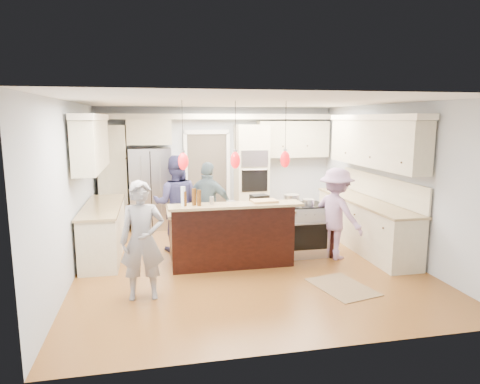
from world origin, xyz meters
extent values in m
plane|color=olive|center=(0.00, 0.00, 0.00)|extent=(6.00, 6.00, 0.00)
cube|color=#B2BCC6|center=(0.00, 3.00, 1.35)|extent=(5.50, 0.04, 2.70)
cube|color=#B2BCC6|center=(0.00, -3.00, 1.35)|extent=(5.50, 0.04, 2.70)
cube|color=#B2BCC6|center=(-2.75, 0.00, 1.35)|extent=(0.04, 6.00, 2.70)
cube|color=#B2BCC6|center=(2.75, 0.00, 1.35)|extent=(0.04, 6.00, 2.70)
cube|color=white|center=(0.00, 0.00, 2.70)|extent=(5.50, 6.00, 0.04)
cube|color=#B7B7BC|center=(-1.55, 2.64, 0.90)|extent=(0.90, 0.70, 1.80)
cube|color=beige|center=(0.75, 2.67, 1.15)|extent=(0.72, 0.64, 2.30)
cube|color=black|center=(0.75, 2.34, 1.55)|extent=(0.60, 0.02, 0.35)
cube|color=black|center=(0.75, 2.34, 1.05)|extent=(0.60, 0.02, 0.50)
cylinder|color=#B7B7BC|center=(0.75, 2.31, 1.30)|extent=(0.55, 0.02, 0.02)
cube|color=beige|center=(-2.35, 2.70, 1.15)|extent=(0.60, 0.58, 2.30)
cube|color=beige|center=(-1.55, 2.70, 2.15)|extent=(0.95, 0.58, 0.55)
cube|color=beige|center=(1.80, 2.82, 1.95)|extent=(1.70, 0.35, 0.85)
cube|color=beige|center=(0.00, 2.80, 2.48)|extent=(5.30, 0.38, 0.12)
cube|color=#4C443A|center=(-0.25, 2.99, 1.05)|extent=(0.90, 0.06, 2.10)
cube|color=white|center=(-0.25, 2.95, 2.13)|extent=(1.04, 0.06, 0.10)
cube|color=beige|center=(2.40, 0.30, 0.44)|extent=(0.60, 3.00, 0.88)
cube|color=tan|center=(2.40, 0.30, 0.90)|extent=(0.64, 3.05, 0.04)
cube|color=beige|center=(2.52, 0.30, 1.98)|extent=(0.35, 3.00, 0.85)
cube|color=beige|center=(2.51, 0.30, 2.46)|extent=(0.37, 3.10, 0.10)
cube|color=beige|center=(-2.40, 0.80, 0.44)|extent=(0.60, 2.20, 0.88)
cube|color=tan|center=(-2.40, 0.80, 0.90)|extent=(0.64, 2.25, 0.04)
cube|color=beige|center=(-2.52, 0.80, 1.98)|extent=(0.35, 2.20, 0.85)
cube|color=beige|center=(-2.51, 0.80, 2.46)|extent=(0.37, 2.30, 0.10)
cube|color=black|center=(-0.25, 0.15, 0.44)|extent=(2.00, 1.00, 0.88)
cube|color=tan|center=(-0.25, 0.15, 0.90)|extent=(2.10, 1.10, 0.04)
cube|color=black|center=(-0.25, -0.41, 0.54)|extent=(2.00, 0.12, 1.08)
cube|color=tan|center=(-0.25, -0.55, 1.10)|extent=(2.10, 0.42, 0.04)
cube|color=black|center=(0.36, 0.38, 1.00)|extent=(0.33, 0.28, 0.16)
cube|color=#B7B7BC|center=(1.13, 0.15, 0.45)|extent=(0.76, 0.66, 0.90)
cube|color=black|center=(1.13, -0.19, 0.40)|extent=(0.65, 0.01, 0.45)
cube|color=black|center=(1.13, 0.15, 0.91)|extent=(0.72, 0.59, 0.02)
cube|color=black|center=(1.54, 0.15, 0.44)|extent=(0.06, 0.71, 0.88)
cylinder|color=black|center=(-1.05, -0.51, 2.33)|extent=(0.01, 0.01, 0.75)
ellipsoid|color=red|center=(-1.05, -0.51, 1.80)|extent=(0.15, 0.15, 0.26)
cylinder|color=black|center=(-0.25, -0.51, 2.33)|extent=(0.01, 0.01, 0.75)
ellipsoid|color=red|center=(-0.25, -0.51, 1.80)|extent=(0.15, 0.15, 0.26)
cylinder|color=black|center=(0.55, -0.51, 2.33)|extent=(0.01, 0.01, 0.75)
ellipsoid|color=red|center=(0.55, -0.51, 1.80)|extent=(0.15, 0.15, 0.26)
imported|color=gray|center=(-1.67, -1.25, 0.81)|extent=(0.60, 0.40, 1.63)
imported|color=navy|center=(-1.10, 0.85, 0.89)|extent=(0.98, 0.82, 1.78)
imported|color=#4D626C|center=(-0.50, 0.85, 0.82)|extent=(1.04, 0.81, 1.64)
imported|color=#AD87B6|center=(1.60, -0.18, 0.80)|extent=(1.02, 1.19, 1.60)
cube|color=olive|center=(1.15, -1.47, 0.01)|extent=(0.88, 1.11, 0.01)
cylinder|color=silver|center=(-1.06, -0.55, 1.27)|extent=(0.09, 0.09, 0.30)
cylinder|color=#4A2A0D|center=(-1.04, -0.55, 1.23)|extent=(0.07, 0.07, 0.23)
cylinder|color=#4A2A0D|center=(-0.83, -0.57, 1.24)|extent=(0.08, 0.08, 0.24)
cylinder|color=#4A2A0D|center=(-0.90, -0.52, 1.25)|extent=(0.08, 0.08, 0.26)
cylinder|color=#B7B7BC|center=(-0.63, -0.51, 1.18)|extent=(0.08, 0.08, 0.12)
cube|color=#DDAC66|center=(0.23, -0.47, 1.14)|extent=(0.41, 0.30, 0.03)
cylinder|color=#B7B7BC|center=(0.94, 0.30, 1.00)|extent=(0.27, 0.27, 0.16)
cylinder|color=#B7B7BC|center=(1.19, 0.09, 0.97)|extent=(0.21, 0.21, 0.10)
camera|label=1|loc=(-1.51, -6.96, 2.43)|focal=32.00mm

